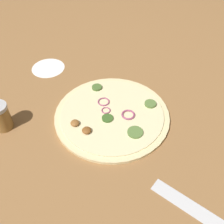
% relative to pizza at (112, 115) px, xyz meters
% --- Properties ---
extents(ground_plane, '(3.00, 3.00, 0.00)m').
position_rel_pizza_xyz_m(ground_plane, '(0.00, 0.00, -0.01)').
color(ground_plane, olive).
extents(pizza, '(0.37, 0.37, 0.03)m').
position_rel_pizza_xyz_m(pizza, '(0.00, 0.00, 0.00)').
color(pizza, beige).
rests_on(pizza, ground_plane).
extents(spice_jar, '(0.06, 0.06, 0.09)m').
position_rel_pizza_xyz_m(spice_jar, '(-0.21, 0.27, 0.04)').
color(spice_jar, olive).
rests_on(spice_jar, ground_plane).
extents(flour_patch, '(0.13, 0.13, 0.00)m').
position_rel_pizza_xyz_m(flour_patch, '(0.10, 0.35, -0.01)').
color(flour_patch, white).
rests_on(flour_patch, ground_plane).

